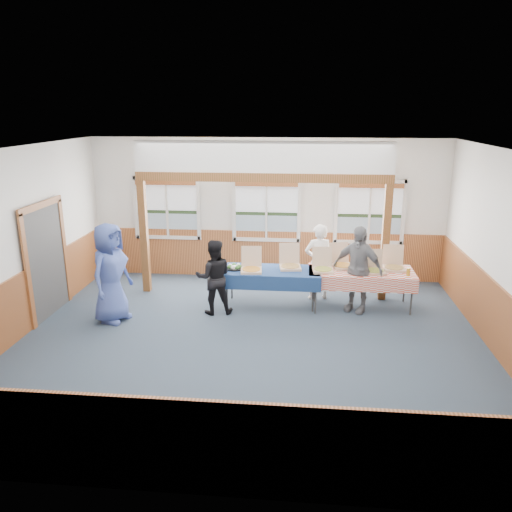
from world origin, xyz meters
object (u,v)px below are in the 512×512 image
Objects in this scene: table_right at (361,273)px; man_blue at (111,273)px; table_left at (272,272)px; woman_white at (318,262)px; person_grey at (357,269)px; woman_black at (214,277)px.

table_right is 1.19× the size of man_blue.
man_blue is at bearing 176.82° from table_left.
table_left is 1.30× the size of woman_white.
table_left is 1.22× the size of person_grey.
person_grey is at bearing 128.15° from woman_white.
woman_white is (-0.83, 0.36, 0.09)m from table_right.
person_grey reaches higher than table_left.
table_right is at bearing 142.69° from woman_white.
table_left is at bearing -154.10° from person_grey.
table_right is 1.39× the size of woman_white.
woman_white is at bearing -166.07° from woman_black.
man_blue is 4.63m from person_grey.
man_blue is (-1.81, -0.53, 0.20)m from woman_black.
table_left is at bearing -159.84° from table_right.
table_left is at bearing 14.62° from woman_white.
woman_white reaches higher than table_left.
table_left is 1.04m from woman_white.
woman_white is at bearing 170.67° from person_grey.
table_right is 1.52× the size of woman_black.
person_grey reaches higher than woman_black.
woman_black is at bearing 11.75° from woman_white.
woman_black is (-1.99, -0.95, -0.07)m from woman_white.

